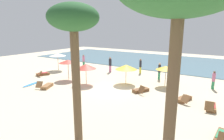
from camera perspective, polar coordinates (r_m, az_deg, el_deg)
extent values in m
plane|color=beige|center=(17.60, 0.04, -5.62)|extent=(60.00, 60.00, 0.00)
cube|color=slate|center=(32.81, 16.30, 2.52)|extent=(48.00, 16.00, 0.06)
cylinder|color=brown|center=(18.76, 16.24, -1.85)|extent=(0.05, 0.05, 1.96)
cone|color=gold|center=(18.58, 16.39, 0.66)|extent=(1.95, 1.95, 0.38)
cylinder|color=brown|center=(26.02, -16.38, 2.44)|extent=(0.05, 0.05, 2.26)
cone|color=silver|center=(25.87, -16.51, 4.60)|extent=(2.21, 2.21, 0.38)
cylinder|color=brown|center=(20.90, -13.38, 0.04)|extent=(0.05, 0.05, 2.15)
cone|color=#D84C3F|center=(20.71, -13.52, 2.62)|extent=(1.95, 1.95, 0.34)
cylinder|color=olive|center=(18.84, 4.35, -1.36)|extent=(0.05, 0.05, 1.93)
cone|color=gold|center=(18.67, 4.39, 0.95)|extent=(2.18, 2.18, 0.49)
cylinder|color=olive|center=(18.79, -8.04, -1.32)|extent=(0.05, 0.05, 2.04)
cone|color=#D84C3F|center=(18.61, -8.12, 1.13)|extent=(2.08, 2.08, 0.50)
cube|color=brown|center=(11.43, 31.01, -17.41)|extent=(0.76, 1.56, 0.28)
cube|color=brown|center=(10.68, 31.45, -17.91)|extent=(0.62, 0.55, 0.52)
cube|color=#338C59|center=(11.35, 31.10, -16.73)|extent=(0.62, 1.10, 0.03)
cube|color=olive|center=(14.94, 28.33, -10.05)|extent=(0.74, 1.55, 0.28)
cube|color=olive|center=(14.19, 27.95, -9.88)|extent=(0.60, 0.42, 0.60)
cube|color=#BF3338|center=(14.89, 28.40, -9.49)|extent=(0.61, 1.09, 0.03)
cube|color=brown|center=(15.65, 21.25, -8.35)|extent=(1.08, 1.62, 0.28)
cube|color=brown|center=(14.91, 21.73, -8.30)|extent=(0.71, 0.66, 0.52)
cube|color=olive|center=(18.75, -19.46, -4.76)|extent=(1.18, 1.61, 0.28)
cube|color=olive|center=(18.55, -21.63, -4.21)|extent=(0.72, 0.67, 0.54)
cube|color=brown|center=(23.86, -20.65, -1.20)|extent=(1.23, 1.61, 0.28)
cube|color=brown|center=(23.19, -21.44, -0.95)|extent=(0.74, 0.72, 0.51)
cube|color=#BF3338|center=(23.83, -20.68, -0.83)|extent=(0.94, 1.17, 0.03)
cube|color=brown|center=(16.80, 8.88, -6.18)|extent=(1.24, 1.60, 0.28)
cube|color=brown|center=(16.04, 9.11, -5.96)|extent=(0.67, 0.59, 0.61)
cylinder|color=#338C59|center=(19.64, 28.78, -4.14)|extent=(0.30, 0.30, 0.75)
cylinder|color=#D17299|center=(19.45, 29.02, -1.98)|extent=(0.35, 0.35, 0.78)
sphere|color=brown|center=(19.34, 29.17, -0.59)|extent=(0.21, 0.21, 0.21)
cylinder|color=#D17299|center=(23.91, -0.57, 0.36)|extent=(0.36, 0.36, 0.85)
cylinder|color=#26262D|center=(23.74, -0.57, 2.40)|extent=(0.43, 0.43, 0.89)
sphere|color=#A37556|center=(23.65, -0.58, 3.72)|extent=(0.24, 0.24, 0.24)
cylinder|color=#338C59|center=(27.57, -8.75, 1.80)|extent=(0.42, 0.42, 0.78)
cylinder|color=#D17299|center=(27.43, -8.81, 3.44)|extent=(0.50, 0.50, 0.82)
sphere|color=#A37556|center=(27.35, -8.85, 4.49)|extent=(0.22, 0.22, 0.22)
cylinder|color=yellow|center=(23.47, 8.75, -0.07)|extent=(0.34, 0.34, 0.81)
cylinder|color=#26262D|center=(23.31, 8.82, 1.90)|extent=(0.40, 0.40, 0.84)
sphere|color=#A37556|center=(23.22, 8.86, 3.17)|extent=(0.23, 0.23, 0.23)
cylinder|color=#338C59|center=(21.13, 14.37, -1.75)|extent=(0.32, 0.32, 0.81)
cylinder|color=#26262D|center=(20.94, 14.49, 0.44)|extent=(0.38, 0.38, 0.84)
sphere|color=beige|center=(20.84, 14.57, 1.85)|extent=(0.23, 0.23, 0.23)
cylinder|color=brown|center=(8.77, -10.94, -5.60)|extent=(0.39, 0.39, 5.62)
ellipsoid|color=#285B2D|center=(8.35, -11.89, 15.76)|extent=(2.25, 2.25, 1.24)
cylinder|color=brown|center=(5.10, 17.32, -17.43)|extent=(0.29, 0.29, 6.03)
ellipsoid|color=#338CCC|center=(20.43, -23.52, -3.99)|extent=(0.88, 2.41, 0.07)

